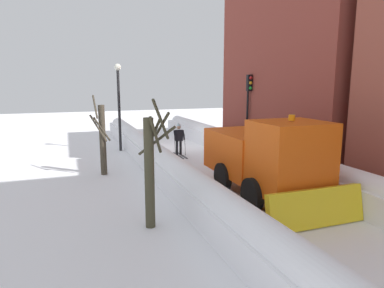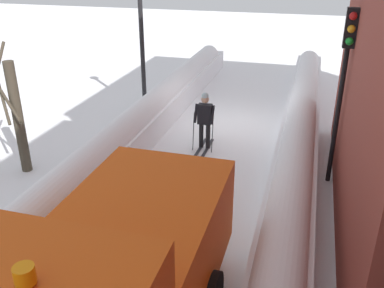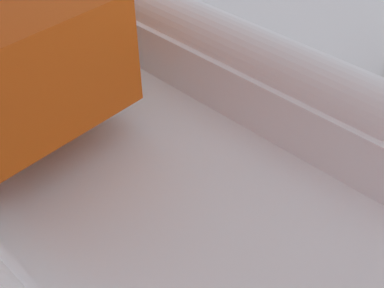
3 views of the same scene
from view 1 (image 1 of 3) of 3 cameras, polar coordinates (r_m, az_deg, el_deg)
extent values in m
plane|color=white|center=(12.79, 10.50, -8.64)|extent=(80.00, 80.00, 0.00)
cube|color=white|center=(14.04, 19.32, -5.47)|extent=(1.10, 36.00, 0.87)
cylinder|color=white|center=(13.93, 19.43, -3.75)|extent=(0.90, 34.20, 0.90)
cube|color=white|center=(11.63, -0.09, -8.16)|extent=(1.10, 36.00, 0.85)
cylinder|color=white|center=(11.51, -0.09, -6.15)|extent=(0.90, 34.20, 0.90)
cube|color=brown|center=(21.10, 22.39, 13.66)|extent=(8.59, 9.99, 11.25)
cube|color=#DB510F|center=(13.58, 9.21, -1.36)|extent=(2.30, 3.40, 1.60)
cube|color=#DB510F|center=(11.29, 15.97, -2.18)|extent=(2.20, 2.00, 2.30)
cube|color=black|center=(10.45, 19.19, -0.51)|extent=(1.85, 0.06, 1.01)
cube|color=yellow|center=(10.60, 19.99, -9.98)|extent=(3.20, 0.46, 1.13)
cylinder|color=orange|center=(11.09, 16.29, 4.24)|extent=(0.20, 0.20, 0.18)
cylinder|color=black|center=(12.50, 19.19, -6.84)|extent=(0.25, 1.10, 1.10)
cylinder|color=black|center=(11.23, 9.95, -8.35)|extent=(0.25, 1.10, 1.10)
cylinder|color=black|center=(14.19, 13.58, -4.53)|extent=(0.25, 1.10, 1.10)
cylinder|color=black|center=(13.09, 5.12, -5.53)|extent=(0.25, 1.10, 1.10)
cylinder|color=black|center=(19.56, -1.91, -0.62)|extent=(0.14, 0.14, 0.82)
cylinder|color=black|center=(19.50, -2.53, -0.66)|extent=(0.14, 0.14, 0.82)
cube|color=black|center=(19.41, -2.23, 1.45)|extent=(0.42, 0.26, 0.62)
cube|color=#262D38|center=(19.60, -2.42, 1.62)|extent=(0.32, 0.16, 0.44)
sphere|color=tan|center=(19.34, -2.24, 2.82)|extent=(0.24, 0.24, 0.24)
sphere|color=silver|center=(19.33, -2.25, 3.12)|extent=(0.22, 0.22, 0.22)
cylinder|color=black|center=(19.39, -1.41, 1.54)|extent=(0.09, 0.33, 0.56)
cylinder|color=black|center=(19.23, -2.88, 1.45)|extent=(0.09, 0.33, 0.56)
cube|color=black|center=(19.41, -1.67, -1.90)|extent=(0.09, 1.80, 0.03)
cube|color=black|center=(19.34, -2.29, -1.94)|extent=(0.09, 1.80, 0.03)
cylinder|color=#262628|center=(19.38, -1.18, -0.15)|extent=(0.02, 0.19, 1.19)
cylinder|color=#262628|center=(19.20, -2.87, -0.26)|extent=(0.02, 0.19, 1.19)
cylinder|color=black|center=(19.78, 9.16, 3.48)|extent=(0.12, 0.12, 3.62)
cube|color=black|center=(19.52, 9.56, 10.03)|extent=(0.28, 0.24, 0.90)
sphere|color=red|center=(19.41, 9.77, 10.85)|extent=(0.18, 0.18, 0.18)
sphere|color=gold|center=(19.41, 9.75, 10.02)|extent=(0.18, 0.18, 0.18)
sphere|color=green|center=(19.41, 9.72, 9.19)|extent=(0.18, 0.18, 0.18)
cylinder|color=black|center=(20.92, -12.04, 5.36)|extent=(0.16, 0.16, 4.79)
sphere|color=silver|center=(20.87, -12.31, 12.43)|extent=(0.40, 0.40, 0.40)
cylinder|color=#40392C|center=(15.68, -14.68, 0.61)|extent=(0.28, 0.28, 3.13)
cylinder|color=#40392C|center=(15.37, -15.36, 2.56)|extent=(0.68, 0.61, 1.18)
cylinder|color=#40392C|center=(15.46, -15.87, 6.01)|extent=(0.16, 0.80, 0.99)
cylinder|color=#40392C|center=(15.38, -14.80, 2.42)|extent=(0.71, 0.18, 1.09)
cylinder|color=#3E3B29|center=(9.69, -7.12, -4.94)|extent=(0.28, 0.28, 3.15)
cylinder|color=#3E3B29|center=(9.57, -6.30, 1.98)|extent=(0.30, 0.60, 0.86)
cylinder|color=#3E3B29|center=(9.24, -5.21, 3.96)|extent=(0.72, 0.94, 1.23)
cylinder|color=#3E3B29|center=(9.56, -5.08, 3.17)|extent=(0.17, 1.16, 0.83)
cylinder|color=#3E3B29|center=(9.36, -6.10, 1.48)|extent=(0.47, 0.55, 1.11)
cylinder|color=#3E3B29|center=(9.89, -5.95, 0.50)|extent=(0.92, 1.03, 0.99)
camera|label=2|loc=(11.02, 35.31, 16.77)|focal=39.88mm
camera|label=3|loc=(19.60, 6.91, 11.84)|focal=43.69mm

